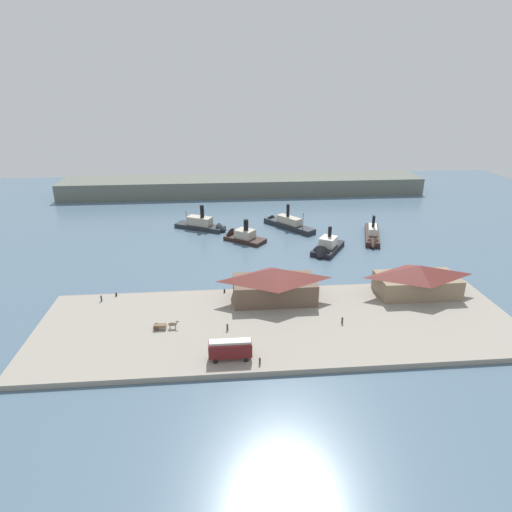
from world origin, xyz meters
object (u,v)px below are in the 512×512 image
Objects in this scene: ferry_shed_west_terminal at (274,284)px; ferry_mid_harbor at (240,236)px; street_tram at (230,348)px; ferry_approaching_west at (205,225)px; ferry_outer_harbor at (372,236)px; mooring_post_center_east at (116,294)px; pedestrian_walking_east at (260,361)px; pedestrian_at_waters_edge at (101,298)px; ferry_approaching_east at (285,223)px; pedestrian_near_cart at (342,320)px; mooring_post_center_west at (224,291)px; ferry_near_quay at (326,249)px; horse_cart at (165,325)px; ferry_shed_central_terminal at (417,280)px; pedestrian_walking_west at (227,327)px.

ferry_mid_harbor is at bearing 96.96° from ferry_shed_west_terminal.
ferry_approaching_west is at bearing 94.57° from street_tram.
ferry_outer_harbor is (53.28, 69.72, -2.30)m from street_tram.
pedestrian_walking_east is at bearing -43.35° from mooring_post_center_east.
street_tram reaches higher than pedestrian_at_waters_edge.
ferry_mid_harbor reaches higher than pedestrian_at_waters_edge.
pedestrian_at_waters_edge is 0.07× the size of ferry_approaching_east.
pedestrian_near_cart is 32.24m from mooring_post_center_west.
ferry_near_quay reaches higher than ferry_mid_harbor.
ferry_outer_harbor is at bearing -15.99° from ferry_approaching_west.
ferry_shed_west_terminal is at bearing -22.23° from mooring_post_center_west.
pedestrian_walking_east is 75.80m from ferry_mid_harbor.
ferry_near_quay is (40.47, -28.47, -0.24)m from ferry_approaching_west.
pedestrian_at_waters_edge is (-17.48, 14.90, -0.15)m from horse_cart.
ferry_outer_harbor is at bearing -4.63° from ferry_mid_harbor.
ferry_approaching_east reaches higher than ferry_near_quay.
pedestrian_at_waters_edge is 1.90× the size of mooring_post_center_east.
pedestrian_at_waters_edge is at bearing 141.36° from pedestrian_walking_east.
horse_cart reaches higher than mooring_post_center_east.
ferry_shed_central_terminal reaches higher than ferry_mid_harbor.
ferry_approaching_west reaches higher than ferry_outer_harbor.
ferry_approaching_west reaches higher than pedestrian_near_cart.
pedestrian_near_cart is at bearing 34.09° from pedestrian_walking_east.
pedestrian_walking_west is (-12.25, -13.72, -3.59)m from ferry_shed_west_terminal.
horse_cart is 24.87m from pedestrian_walking_east.
pedestrian_at_waters_edge is at bearing -112.62° from ferry_approaching_west.
ferry_approaching_east is at bearing 47.43° from mooring_post_center_east.
ferry_shed_central_terminal reaches higher than pedestrian_near_cart.
pedestrian_at_waters_edge is at bearing 151.95° from pedestrian_walking_west.
ferry_shed_central_terminal reaches higher than mooring_post_center_east.
ferry_approaching_west is (-6.95, 86.98, -1.97)m from street_tram.
mooring_post_center_west is (-26.57, 18.26, -0.36)m from pedestrian_near_cart.
horse_cart reaches higher than mooring_post_center_west.
ferry_shed_central_terminal is 51.22m from pedestrian_walking_east.
ferry_approaching_east is (31.14, 0.49, -0.06)m from ferry_approaching_west.
ferry_mid_harbor is at bearing 50.67° from pedestrian_at_waters_edge.
horse_cart is 74.62m from ferry_approaching_west.
ferry_shed_central_terminal is 23.24× the size of mooring_post_center_east.
pedestrian_walking_west is 0.11× the size of ferry_mid_harbor.
horse_cart reaches higher than pedestrian_at_waters_edge.
pedestrian_walking_west is at bearing -178.72° from pedestrian_near_cart.
ferry_shed_west_terminal reaches higher than mooring_post_center_east.
ferry_near_quay reaches higher than pedestrian_walking_west.
ferry_mid_harbor reaches higher than pedestrian_walking_west.
ferry_mid_harbor is (-47.33, 3.84, 0.07)m from ferry_outer_harbor.
pedestrian_walking_east is 1.78× the size of mooring_post_center_west.
ferry_approaching_west is (-6.34, 57.23, 0.06)m from mooring_post_center_west.
ferry_shed_west_terminal is at bearing 24.50° from horse_cart.
ferry_mid_harbor reaches higher than pedestrian_near_cart.
ferry_outer_harbor is at bearing 64.86° from pedestrian_near_cart.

